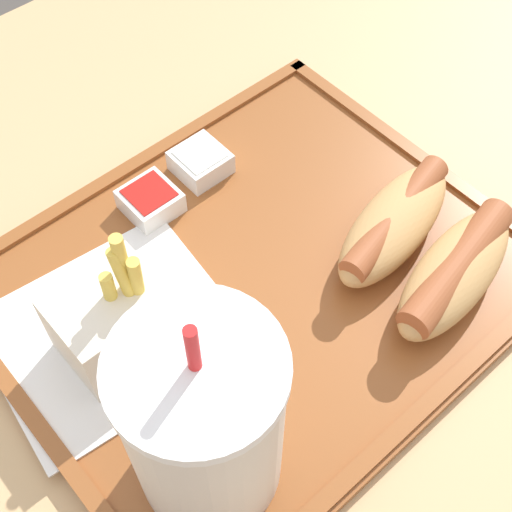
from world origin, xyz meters
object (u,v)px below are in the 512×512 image
at_px(hot_dog_far, 455,271).
at_px(sauce_cup_ketchup, 150,200).
at_px(soda_cup, 204,423).
at_px(hot_dog_near, 394,222).
at_px(sauce_cup_mayo, 201,162).
at_px(fries_carton, 114,320).

distance_m(hot_dog_far, sauce_cup_ketchup, 0.25).
distance_m(soda_cup, hot_dog_far, 0.23).
xyz_separation_m(hot_dog_near, sauce_cup_mayo, (0.07, -0.16, -0.01)).
xyz_separation_m(hot_dog_near, sauce_cup_ketchup, (0.13, -0.15, -0.01)).
relative_size(hot_dog_far, fries_carton, 1.27).
height_order(soda_cup, fries_carton, soda_cup).
relative_size(hot_dog_near, sauce_cup_mayo, 3.51).
bearing_deg(fries_carton, hot_dog_near, 163.08).
relative_size(fries_carton, sauce_cup_ketchup, 2.75).
bearing_deg(sauce_cup_mayo, soda_cup, 52.60).
xyz_separation_m(hot_dog_far, sauce_cup_ketchup, (0.13, -0.21, -0.01)).
bearing_deg(sauce_cup_ketchup, hot_dog_far, 120.53).
height_order(hot_dog_far, fries_carton, fries_carton).
height_order(hot_dog_far, hot_dog_near, hot_dog_far).
bearing_deg(sauce_cup_ketchup, hot_dog_near, 129.58).
distance_m(hot_dog_far, sauce_cup_mayo, 0.23).
distance_m(sauce_cup_mayo, sauce_cup_ketchup, 0.06).
bearing_deg(sauce_cup_mayo, fries_carton, 31.72).
bearing_deg(hot_dog_near, sauce_cup_ketchup, -50.42).
bearing_deg(fries_carton, sauce_cup_mayo, -148.28).
xyz_separation_m(soda_cup, sauce_cup_ketchup, (-0.10, -0.20, -0.06)).
bearing_deg(soda_cup, sauce_cup_ketchup, -116.54).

